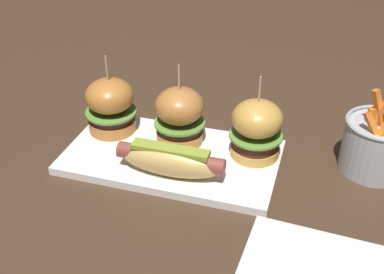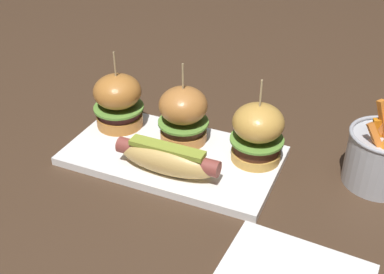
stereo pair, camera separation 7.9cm
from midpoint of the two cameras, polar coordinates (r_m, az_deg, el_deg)
ground_plane at (r=0.83m, az=0.46°, el=-2.69°), size 3.00×3.00×0.00m
platter_main at (r=0.82m, az=0.46°, el=-2.30°), size 0.36×0.19×0.01m
hot_dog at (r=0.76m, az=0.03°, el=-2.61°), size 0.17×0.05×0.05m
slider_left at (r=0.88m, az=-6.16°, el=4.20°), size 0.09×0.09×0.14m
slider_center at (r=0.83m, az=1.42°, el=2.65°), size 0.09×0.09×0.14m
slider_right at (r=0.79m, az=10.56°, el=0.43°), size 0.09×0.09×0.14m
fries_bucket at (r=0.82m, az=24.07°, el=-2.16°), size 0.11×0.11×0.15m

